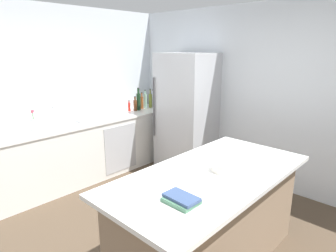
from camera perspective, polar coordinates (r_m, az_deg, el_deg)
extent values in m
cube|color=silver|center=(4.40, 18.97, 5.30)|extent=(6.00, 0.10, 2.60)
cube|color=silver|center=(4.62, -24.41, 5.21)|extent=(0.10, 6.00, 2.60)
cube|color=silver|center=(4.74, -15.42, -4.49)|extent=(0.65, 3.11, 0.89)
cube|color=white|center=(4.61, -15.82, 0.89)|extent=(0.68, 3.14, 0.03)
cube|color=#B2B5BA|center=(4.68, -9.26, -4.36)|extent=(0.01, 0.60, 0.74)
cube|color=#8E755B|center=(2.88, 8.07, -17.70)|extent=(0.84, 1.84, 0.87)
cube|color=white|center=(2.67, 8.44, -9.46)|extent=(1.00, 2.04, 0.04)
cube|color=#B7BABF|center=(4.75, 3.61, 2.57)|extent=(0.85, 0.69, 1.92)
cylinder|color=#4C4C51|center=(4.73, -2.82, 3.71)|extent=(0.02, 0.02, 0.96)
cylinder|color=silver|center=(4.44, -21.41, 0.22)|extent=(0.05, 0.05, 0.02)
cylinder|color=silver|center=(4.41, -21.60, 2.10)|extent=(0.02, 0.02, 0.28)
cylinder|color=silver|center=(4.33, -21.41, 3.53)|extent=(0.14, 0.02, 0.02)
cylinder|color=silver|center=(4.26, -24.85, 0.21)|extent=(0.09, 0.09, 0.16)
cylinder|color=#4C7F3D|center=(4.25, -24.99, 1.36)|extent=(0.01, 0.03, 0.20)
sphere|color=#DB4C66|center=(4.23, -25.14, 2.68)|extent=(0.04, 0.04, 0.04)
cylinder|color=#4C7F3D|center=(4.24, -25.03, 1.23)|extent=(0.01, 0.01, 0.19)
sphere|color=#DB4C66|center=(4.22, -25.18, 2.48)|extent=(0.04, 0.04, 0.04)
cylinder|color=#4C7F3D|center=(4.23, -24.88, 1.34)|extent=(0.01, 0.04, 0.21)
sphere|color=#DB4C66|center=(4.21, -25.04, 2.71)|extent=(0.04, 0.04, 0.04)
cylinder|color=gray|center=(4.52, -16.60, 0.85)|extent=(0.14, 0.14, 0.01)
cylinder|color=white|center=(4.49, -16.73, 2.53)|extent=(0.11, 0.11, 0.26)
cylinder|color=gray|center=(4.47, -16.87, 4.40)|extent=(0.02, 0.02, 0.04)
cylinder|color=silver|center=(5.48, -3.03, 5.12)|extent=(0.08, 0.08, 0.24)
cylinder|color=silver|center=(5.45, -3.05, 6.71)|extent=(0.03, 0.03, 0.06)
cylinder|color=black|center=(5.45, -3.05, 7.10)|extent=(0.03, 0.03, 0.01)
cylinder|color=olive|center=(5.39, -3.49, 4.96)|extent=(0.06, 0.06, 0.25)
cylinder|color=olive|center=(5.36, -3.52, 6.71)|extent=(0.02, 0.02, 0.09)
cylinder|color=black|center=(5.35, -3.53, 7.23)|extent=(0.03, 0.03, 0.01)
cylinder|color=#8CB79E|center=(5.34, -4.48, 4.90)|extent=(0.06, 0.06, 0.26)
cylinder|color=#8CB79E|center=(5.31, -4.52, 6.62)|extent=(0.03, 0.03, 0.07)
cylinder|color=black|center=(5.31, -4.53, 7.04)|extent=(0.03, 0.03, 0.01)
cylinder|color=#994C23|center=(5.28, -5.16, 4.57)|extent=(0.05, 0.05, 0.22)
cylinder|color=#994C23|center=(5.26, -5.19, 6.11)|extent=(0.03, 0.03, 0.07)
cylinder|color=black|center=(5.25, -5.21, 6.55)|extent=(0.03, 0.03, 0.01)
cylinder|color=#19381E|center=(5.18, -5.81, 4.77)|extent=(0.08, 0.08, 0.29)
cylinder|color=#19381E|center=(5.15, -5.87, 6.86)|extent=(0.04, 0.04, 0.09)
cylinder|color=black|center=(5.14, -5.89, 7.41)|extent=(0.04, 0.04, 0.01)
cylinder|color=#5B3319|center=(5.12, -6.46, 4.01)|extent=(0.06, 0.06, 0.19)
cylinder|color=#5B3319|center=(5.10, -6.50, 5.36)|extent=(0.03, 0.03, 0.06)
cylinder|color=black|center=(5.09, -6.51, 5.75)|extent=(0.03, 0.03, 0.01)
cylinder|color=red|center=(5.12, -7.64, 3.71)|extent=(0.04, 0.04, 0.14)
cylinder|color=red|center=(5.10, -7.67, 4.69)|extent=(0.02, 0.02, 0.04)
cylinder|color=black|center=(5.10, -7.68, 4.96)|extent=(0.02, 0.02, 0.01)
cube|color=#4C7F60|center=(2.16, 2.63, -14.47)|extent=(0.24, 0.19, 0.03)
cube|color=#334770|center=(2.15, 2.64, -13.82)|extent=(0.26, 0.16, 0.02)
cylinder|color=silver|center=(2.69, 10.76, -7.91)|extent=(0.21, 0.21, 0.08)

